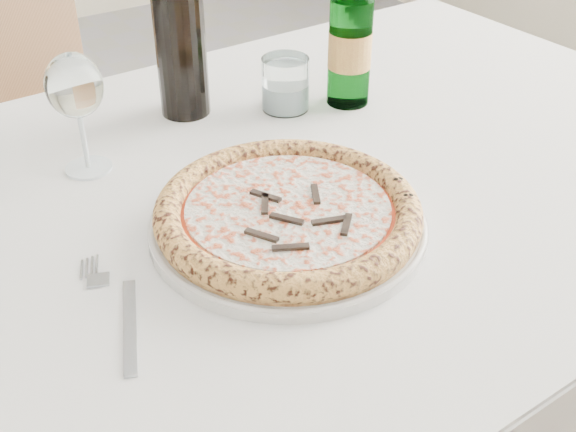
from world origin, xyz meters
The scene contains 9 objects.
dining_table centered at (0.22, 0.05, 0.67)m, with size 1.53×0.92×0.76m.
chair_far centered at (0.18, 0.87, 0.53)m, with size 0.57×0.57×0.93m.
plate centered at (0.22, -0.05, 0.76)m, with size 0.33×0.33×0.02m.
pizza centered at (0.22, -0.05, 0.78)m, with size 0.31×0.31×0.03m.
fork centered at (0.00, -0.08, 0.76)m, with size 0.06×0.19×0.00m.
wine_glass centered at (0.08, 0.21, 0.87)m, with size 0.07×0.07×0.16m.
tumbler centered at (0.40, 0.22, 0.79)m, with size 0.07×0.07×0.08m.
beer_bottle centered at (0.50, 0.19, 0.86)m, with size 0.07×0.07×0.26m.
wine_bottle centered at (0.27, 0.30, 0.89)m, with size 0.07×0.07×0.30m.
Camera 1 is at (-0.16, -0.63, 1.25)m, focal length 45.00 mm.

